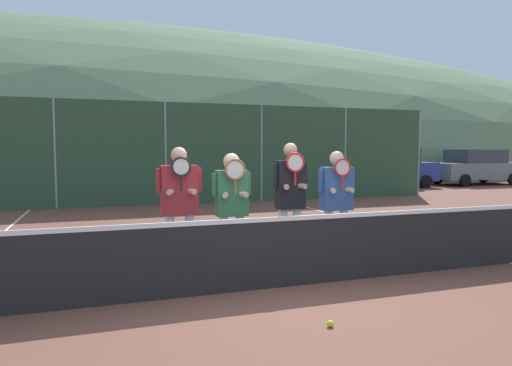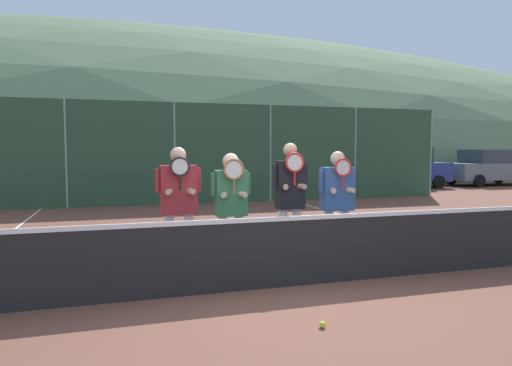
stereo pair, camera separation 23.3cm
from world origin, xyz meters
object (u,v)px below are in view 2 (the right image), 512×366
object	(u,v)px
car_right_of_center	(400,167)
player_center_right	(290,196)
player_leftmost	(179,199)
car_center	(295,170)
car_far_right	(490,167)
car_far_left	(21,175)
player_rightmost	(337,197)
car_left_of_center	(173,172)
tennis_ball_on_court	(322,325)
player_center_left	(231,201)

from	to	relation	value
car_right_of_center	player_center_right	bearing A→B (deg)	-130.02
player_leftmost	car_center	xyz separation A→B (m)	(6.49, 11.89, -0.16)
player_leftmost	car_far_right	size ratio (longest dim) A/B	0.38
car_far_left	car_right_of_center	xyz separation A→B (m)	(15.74, 0.28, 0.09)
car_right_of_center	player_rightmost	bearing A→B (deg)	-127.84
player_leftmost	player_rightmost	distance (m)	2.38
car_left_of_center	player_leftmost	bearing A→B (deg)	-96.27
car_far_left	car_far_right	xyz separation A→B (m)	(21.02, 0.39, 0.04)
player_leftmost	car_right_of_center	xyz separation A→B (m)	(11.67, 11.86, -0.12)
car_center	tennis_ball_on_court	xyz separation A→B (m)	(-5.41, -14.23, -0.87)
player_leftmost	car_far_left	xyz separation A→B (m)	(-4.07, 11.57, -0.21)
car_center	car_right_of_center	xyz separation A→B (m)	(5.17, -0.03, 0.04)
player_center_left	car_center	world-z (taller)	car_center
tennis_ball_on_court	player_center_right	bearing A→B (deg)	76.90
player_rightmost	car_center	world-z (taller)	car_center
player_leftmost	car_right_of_center	world-z (taller)	car_right_of_center
player_center_left	car_far_left	bearing A→B (deg)	112.35
player_rightmost	car_far_left	distance (m)	13.34
player_rightmost	car_far_left	size ratio (longest dim) A/B	0.37
car_far_left	car_right_of_center	bearing A→B (deg)	1.04
car_center	car_far_right	distance (m)	10.46
player_rightmost	tennis_ball_on_court	distance (m)	2.77
car_far_left	car_left_of_center	distance (m)	5.35
car_far_left	player_rightmost	bearing A→B (deg)	-61.09
player_rightmost	car_far_left	xyz separation A→B (m)	(-6.45, 11.68, -0.17)
player_rightmost	tennis_ball_on_court	world-z (taller)	player_rightmost
player_center_right	car_left_of_center	world-z (taller)	player_center_right
car_center	car_right_of_center	size ratio (longest dim) A/B	0.98
car_far_left	car_right_of_center	size ratio (longest dim) A/B	1.04
player_center_left	car_right_of_center	world-z (taller)	car_right_of_center
car_far_left	tennis_ball_on_court	world-z (taller)	car_far_left
player_center_right	car_right_of_center	xyz separation A→B (m)	(10.07, 11.99, -0.13)
car_center	car_far_right	xyz separation A→B (m)	(10.46, 0.07, -0.00)
tennis_ball_on_court	car_far_left	bearing A→B (deg)	110.35
player_center_left	player_center_right	xyz separation A→B (m)	(0.88, -0.04, 0.05)
car_center	car_right_of_center	distance (m)	5.17
player_center_right	car_far_right	xyz separation A→B (m)	(15.35, 12.10, -0.17)
car_left_of_center	tennis_ball_on_court	bearing A→B (deg)	-90.79
car_left_of_center	car_far_left	bearing A→B (deg)	-178.99
player_rightmost	player_center_left	bearing A→B (deg)	179.46
car_right_of_center	car_far_left	bearing A→B (deg)	-178.96
car_left_of_center	tennis_ball_on_court	distance (m)	14.03
player_center_left	car_far_left	size ratio (longest dim) A/B	0.36
car_center	car_far_right	bearing A→B (deg)	0.41
car_far_right	player_rightmost	bearing A→B (deg)	-140.37
car_far_left	player_center_left	bearing A→B (deg)	-67.65
car_right_of_center	car_far_right	world-z (taller)	car_right_of_center
car_far_right	player_center_left	bearing A→B (deg)	-143.40
player_center_right	car_left_of_center	size ratio (longest dim) A/B	0.40
player_rightmost	car_center	xyz separation A→B (m)	(4.12, 12.00, -0.12)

